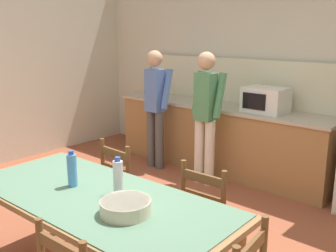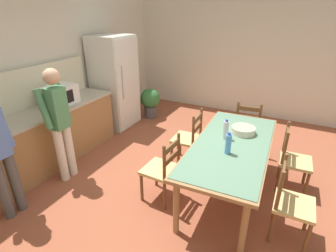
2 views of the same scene
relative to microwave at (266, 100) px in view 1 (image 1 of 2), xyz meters
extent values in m
cube|color=beige|center=(0.06, 0.45, 0.40)|extent=(6.52, 0.12, 2.90)
cube|color=#9E7042|center=(-0.67, 0.02, -0.62)|extent=(3.12, 0.62, 0.86)
cube|color=#B2A893|center=(-0.67, 0.02, -0.17)|extent=(3.16, 0.66, 0.04)
cube|color=#B7BCC1|center=(-1.37, 0.02, -0.17)|extent=(0.52, 0.38, 0.02)
cube|color=beige|center=(-0.67, 0.33, 0.15)|extent=(3.12, 0.03, 0.60)
cube|color=white|center=(0.00, 0.00, 0.00)|extent=(0.50, 0.38, 0.30)
cube|color=black|center=(-0.05, -0.19, 0.00)|extent=(0.30, 0.01, 0.19)
cylinder|color=olive|center=(-0.76, -2.41, -0.70)|extent=(0.07, 0.07, 0.71)
cube|color=olive|center=(0.19, -2.74, -0.32)|extent=(2.11, 0.99, 0.04)
cube|color=#567A60|center=(0.19, -2.74, -0.30)|extent=(2.02, 0.95, 0.01)
cylinder|color=#4C8ED6|center=(-0.07, -2.75, -0.18)|extent=(0.07, 0.07, 0.24)
cylinder|color=#2D51B2|center=(-0.07, -2.75, -0.04)|extent=(0.04, 0.04, 0.03)
cylinder|color=silver|center=(0.29, -2.62, -0.18)|extent=(0.07, 0.07, 0.24)
cylinder|color=#2D51B2|center=(0.29, -2.62, -0.04)|extent=(0.04, 0.04, 0.03)
cylinder|color=beige|center=(0.55, -2.80, -0.25)|extent=(0.32, 0.32, 0.09)
cylinder|color=beige|center=(0.55, -2.80, -0.22)|extent=(0.31, 0.31, 0.02)
cube|color=brown|center=(1.39, -2.72, -0.24)|extent=(0.07, 0.36, 0.07)
cube|color=brown|center=(0.67, -3.34, -0.24)|extent=(0.36, 0.04, 0.07)
cylinder|color=brown|center=(0.80, -1.76, -0.84)|extent=(0.04, 0.04, 0.41)
cylinder|color=brown|center=(0.44, -1.77, -0.84)|extent=(0.04, 0.04, 0.41)
cylinder|color=brown|center=(0.45, -2.11, -0.84)|extent=(0.04, 0.04, 0.41)
cube|color=tan|center=(0.63, -1.94, -0.62)|extent=(0.43, 0.42, 0.04)
cylinder|color=brown|center=(0.81, -2.10, -0.37)|extent=(0.04, 0.04, 0.46)
cylinder|color=brown|center=(0.45, -2.11, -0.37)|extent=(0.04, 0.04, 0.46)
cube|color=brown|center=(0.63, -2.11, -0.24)|extent=(0.36, 0.04, 0.07)
cube|color=brown|center=(0.63, -2.11, -0.39)|extent=(0.36, 0.04, 0.07)
cylinder|color=brown|center=(-0.12, -1.81, -0.84)|extent=(0.04, 0.04, 0.41)
cylinder|color=brown|center=(-0.48, -1.79, -0.84)|extent=(0.04, 0.04, 0.41)
cylinder|color=brown|center=(-0.14, -2.14, -0.84)|extent=(0.04, 0.04, 0.41)
cylinder|color=brown|center=(-0.50, -2.13, -0.84)|extent=(0.04, 0.04, 0.41)
cube|color=tan|center=(-0.31, -1.97, -0.62)|extent=(0.44, 0.42, 0.04)
cylinder|color=brown|center=(-0.14, -2.14, -0.37)|extent=(0.04, 0.04, 0.46)
cylinder|color=brown|center=(-0.50, -2.13, -0.37)|extent=(0.04, 0.04, 0.46)
cube|color=brown|center=(-0.32, -2.14, -0.24)|extent=(0.36, 0.04, 0.07)
cube|color=brown|center=(-0.32, -2.14, -0.39)|extent=(0.36, 0.04, 0.07)
cylinder|color=#4C4C4C|center=(-1.45, -0.51, -0.65)|extent=(0.12, 0.12, 0.80)
cylinder|color=#4C4C4C|center=(-1.29, -0.51, -0.65)|extent=(0.12, 0.12, 0.80)
cube|color=#5175BC|center=(-1.37, -0.51, 0.04)|extent=(0.23, 0.18, 0.57)
sphere|color=tan|center=(-1.37, -0.51, 0.46)|extent=(0.21, 0.21, 0.21)
cylinder|color=#5175BC|center=(-1.53, -0.44, 0.06)|extent=(0.09, 0.22, 0.54)
cylinder|color=#5175BC|center=(-1.21, -0.44, 0.06)|extent=(0.09, 0.22, 0.54)
cylinder|color=silver|center=(-0.59, -0.53, -0.65)|extent=(0.12, 0.12, 0.81)
cylinder|color=silver|center=(-0.43, -0.53, -0.65)|extent=(0.12, 0.12, 0.81)
cube|color=#478456|center=(-0.51, -0.53, 0.04)|extent=(0.23, 0.19, 0.57)
sphere|color=tan|center=(-0.51, -0.53, 0.47)|extent=(0.22, 0.22, 0.22)
cylinder|color=#478456|center=(-0.67, -0.46, 0.07)|extent=(0.09, 0.22, 0.54)
cylinder|color=#478456|center=(-0.35, -0.46, 0.07)|extent=(0.09, 0.22, 0.54)
camera|label=1|loc=(2.24, -4.30, 0.81)|focal=42.00mm
camera|label=2|loc=(-2.78, -3.32, 1.28)|focal=28.00mm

